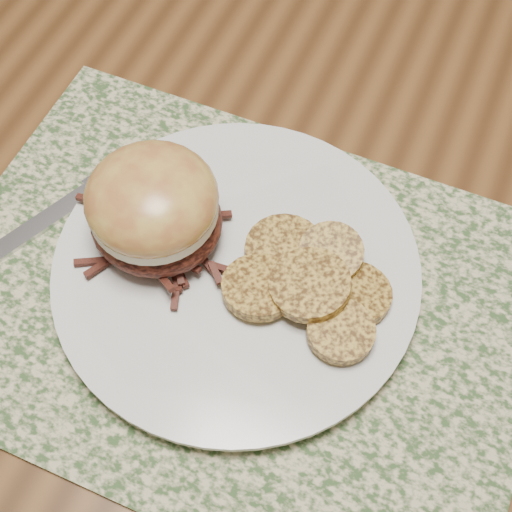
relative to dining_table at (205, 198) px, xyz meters
The scene contains 7 objects.
ground 0.67m from the dining_table, ahead, with size 3.50×3.50×0.00m, color brown.
dining_table is the anchor object (origin of this frame).
placemat 0.17m from the dining_table, 54.85° to the right, with size 0.45×0.33×0.00m, color #355029.
dinner_plate 0.16m from the dining_table, 52.26° to the right, with size 0.26×0.26×0.02m, color silver.
pork_sandwich 0.17m from the dining_table, 80.51° to the right, with size 0.11×0.11×0.08m.
roasted_potatoes 0.20m from the dining_table, 36.25° to the right, with size 0.14×0.12×0.03m.
fork 0.16m from the dining_table, 122.71° to the right, with size 0.10×0.18×0.00m.
Camera 1 is at (0.20, -0.34, 1.23)m, focal length 50.00 mm.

